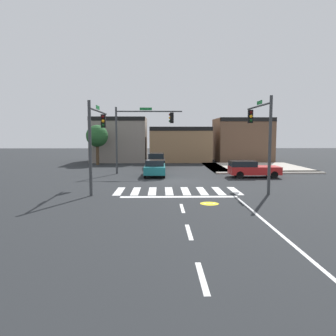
{
  "coord_description": "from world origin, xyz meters",
  "views": [
    {
      "loc": [
        -1.04,
        -25.7,
        3.63
      ],
      "look_at": [
        -0.5,
        0.07,
        1.02
      ],
      "focal_mm": 36.01,
      "sensor_mm": 36.0,
      "label": 1
    }
  ],
  "objects_px": {
    "traffic_signal_northwest": "(141,127)",
    "car_black": "(156,161)",
    "car_red": "(252,169)",
    "roadside_tree": "(97,136)",
    "traffic_signal_southeast": "(261,127)",
    "traffic_signal_southwest": "(97,130)",
    "car_teal": "(155,168)"
  },
  "relations": [
    {
      "from": "traffic_signal_northwest",
      "to": "car_black",
      "type": "bearing_deg",
      "value": 76.13
    },
    {
      "from": "traffic_signal_northwest",
      "to": "car_black",
      "type": "height_order",
      "value": "traffic_signal_northwest"
    },
    {
      "from": "car_red",
      "to": "roadside_tree",
      "type": "relative_size",
      "value": 0.88
    },
    {
      "from": "traffic_signal_southwest",
      "to": "car_red",
      "type": "height_order",
      "value": "traffic_signal_southwest"
    },
    {
      "from": "car_black",
      "to": "traffic_signal_northwest",
      "type": "bearing_deg",
      "value": -13.87
    },
    {
      "from": "traffic_signal_southwest",
      "to": "roadside_tree",
      "type": "xyz_separation_m",
      "value": [
        -3.35,
        17.87,
        -0.54
      ]
    },
    {
      "from": "traffic_signal_southeast",
      "to": "traffic_signal_northwest",
      "type": "xyz_separation_m",
      "value": [
        -8.31,
        8.78,
        0.16
      ]
    },
    {
      "from": "traffic_signal_northwest",
      "to": "traffic_signal_southwest",
      "type": "bearing_deg",
      "value": -104.53
    },
    {
      "from": "traffic_signal_northwest",
      "to": "traffic_signal_southeast",
      "type": "bearing_deg",
      "value": -46.6
    },
    {
      "from": "traffic_signal_southwest",
      "to": "traffic_signal_southeast",
      "type": "relative_size",
      "value": 1.03
    },
    {
      "from": "car_teal",
      "to": "roadside_tree",
      "type": "relative_size",
      "value": 0.91
    },
    {
      "from": "car_red",
      "to": "car_teal",
      "type": "height_order",
      "value": "car_teal"
    },
    {
      "from": "traffic_signal_southeast",
      "to": "roadside_tree",
      "type": "distance_m",
      "value": 22.64
    },
    {
      "from": "car_red",
      "to": "traffic_signal_northwest",
      "type": "bearing_deg",
      "value": 163.68
    },
    {
      "from": "traffic_signal_southeast",
      "to": "traffic_signal_northwest",
      "type": "height_order",
      "value": "traffic_signal_northwest"
    },
    {
      "from": "traffic_signal_northwest",
      "to": "roadside_tree",
      "type": "height_order",
      "value": "traffic_signal_northwest"
    },
    {
      "from": "traffic_signal_southwest",
      "to": "roadside_tree",
      "type": "relative_size",
      "value": 1.29
    },
    {
      "from": "car_black",
      "to": "car_teal",
      "type": "relative_size",
      "value": 1.05
    },
    {
      "from": "traffic_signal_northwest",
      "to": "car_teal",
      "type": "relative_size",
      "value": 1.42
    },
    {
      "from": "traffic_signal_southeast",
      "to": "car_teal",
      "type": "height_order",
      "value": "traffic_signal_southeast"
    },
    {
      "from": "traffic_signal_southwest",
      "to": "car_black",
      "type": "relative_size",
      "value": 1.35
    },
    {
      "from": "traffic_signal_southwest",
      "to": "roadside_tree",
      "type": "bearing_deg",
      "value": 10.61
    },
    {
      "from": "traffic_signal_southeast",
      "to": "car_teal",
      "type": "xyz_separation_m",
      "value": [
        -7.01,
        7.03,
        -3.38
      ]
    },
    {
      "from": "traffic_signal_northwest",
      "to": "car_red",
      "type": "relative_size",
      "value": 1.46
    },
    {
      "from": "car_black",
      "to": "roadside_tree",
      "type": "relative_size",
      "value": 0.95
    },
    {
      "from": "traffic_signal_southwest",
      "to": "car_red",
      "type": "distance_m",
      "value": 13.57
    },
    {
      "from": "traffic_signal_northwest",
      "to": "car_red",
      "type": "xyz_separation_m",
      "value": [
        9.43,
        -2.76,
        -3.53
      ]
    },
    {
      "from": "car_red",
      "to": "roadside_tree",
      "type": "distance_m",
      "value": 19.32
    },
    {
      "from": "traffic_signal_northwest",
      "to": "car_black",
      "type": "relative_size",
      "value": 1.35
    },
    {
      "from": "traffic_signal_southeast",
      "to": "roadside_tree",
      "type": "xyz_separation_m",
      "value": [
        -13.94,
        17.83,
        -0.73
      ]
    },
    {
      "from": "traffic_signal_southeast",
      "to": "car_red",
      "type": "bearing_deg",
      "value": -10.6
    },
    {
      "from": "traffic_signal_southwest",
      "to": "traffic_signal_southeast",
      "type": "distance_m",
      "value": 10.59
    }
  ]
}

